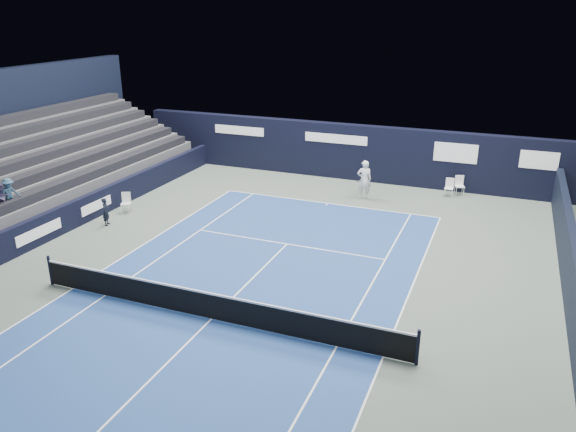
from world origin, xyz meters
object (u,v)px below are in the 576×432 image
at_px(folding_chair_back_a, 459,182).
at_px(folding_chair_back_b, 449,186).
at_px(tennis_player, 364,180).
at_px(line_judge_chair, 126,201).
at_px(tennis_net, 211,305).

height_order(folding_chair_back_a, folding_chair_back_b, folding_chair_back_a).
height_order(folding_chair_back_a, tennis_player, tennis_player).
xyz_separation_m(line_judge_chair, tennis_player, (10.00, 6.16, 0.45)).
xyz_separation_m(tennis_net, tennis_player, (1.43, 13.34, 0.49)).
relative_size(folding_chair_back_a, folding_chair_back_b, 1.05).
relative_size(folding_chair_back_a, tennis_net, 0.08).
distance_m(folding_chair_back_a, tennis_net, 16.90).
distance_m(folding_chair_back_b, tennis_player, 4.49).
bearing_deg(tennis_player, folding_chair_back_a, 29.42).
bearing_deg(line_judge_chair, tennis_player, 7.59).
relative_size(folding_chair_back_b, tennis_player, 0.48).
relative_size(folding_chair_back_b, line_judge_chair, 1.00).
xyz_separation_m(folding_chair_back_b, tennis_player, (-4.01, -1.97, 0.45)).
bearing_deg(folding_chair_back_a, tennis_player, -169.31).
xyz_separation_m(folding_chair_back_a, line_judge_chair, (-14.45, -8.67, -0.12)).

